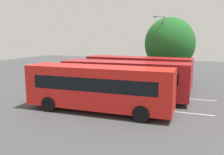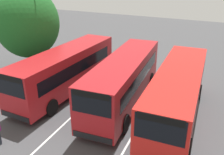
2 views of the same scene
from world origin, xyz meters
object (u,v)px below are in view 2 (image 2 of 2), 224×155
Objects in this scene: bus_center_right at (177,93)px; depot_tree at (28,23)px; bus_far_left at (66,69)px; bus_center_left at (124,79)px; street_lamp at (41,27)px.

bus_center_right is 14.15m from depot_tree.
bus_far_left and bus_center_left have the same top height.
depot_tree reaches higher than street_lamp.
bus_far_left is 4.61m from bus_center_left.
depot_tree is at bearing -179.66° from street_lamp.
street_lamp reaches higher than bus_far_left.
street_lamp is at bearing -105.17° from bus_center_left.
bus_far_left is at bearing -95.57° from bus_center_right.
street_lamp is at bearing 77.66° from depot_tree.
bus_far_left is 1.41× the size of depot_tree.
street_lamp is 1.85m from depot_tree.
bus_far_left is 0.99× the size of bus_center_left.
bus_center_right is at bearing 75.81° from bus_center_left.
bus_far_left is 6.35m from depot_tree.
bus_far_left and bus_center_right have the same top height.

